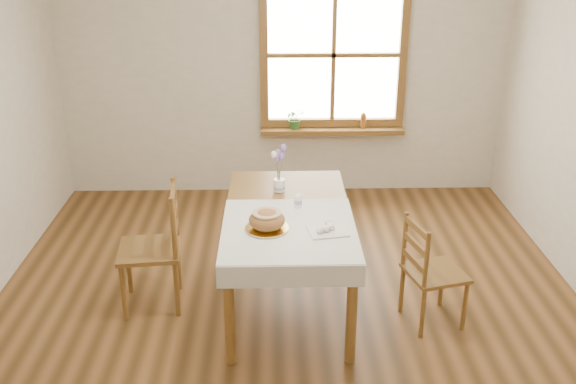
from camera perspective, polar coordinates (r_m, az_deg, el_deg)
name	(u,v)px	position (r m, az deg, el deg)	size (l,w,h in m)	color
ground	(289,323)	(4.73, 0.08, -11.54)	(5.00, 5.00, 0.00)	brown
room_walls	(289,91)	(4.01, 0.10, 8.96)	(4.60, 5.10, 2.65)	silver
window	(333,55)	(6.51, 4.06, 12.06)	(1.46, 0.08, 1.46)	brown
window_sill	(332,130)	(6.63, 3.93, 5.48)	(1.46, 0.20, 0.05)	brown
dining_table	(288,222)	(4.65, 0.00, -2.66)	(0.90, 1.60, 0.75)	brown
table_linen	(289,229)	(4.34, 0.09, -3.33)	(0.91, 0.99, 0.01)	white
chair_left	(149,248)	(4.81, -12.25, -4.88)	(0.44, 0.46, 0.94)	brown
chair_right	(435,271)	(4.65, 12.96, -6.87)	(0.38, 0.40, 0.82)	brown
bread_plate	(267,228)	(4.33, -1.88, -3.26)	(0.29, 0.29, 0.02)	white
bread_loaf	(267,218)	(4.29, -1.89, -2.36)	(0.25, 0.25, 0.13)	#955B35
egg_napkin	(328,231)	(4.30, 3.54, -3.47)	(0.25, 0.21, 0.01)	white
eggs	(328,227)	(4.29, 3.55, -3.14)	(0.20, 0.18, 0.04)	white
salt_shaker	(298,201)	(4.63, 0.91, -0.78)	(0.06, 0.06, 0.11)	white
pepper_shaker	(298,202)	(4.63, 0.89, -0.85)	(0.05, 0.05, 0.09)	white
flower_vase	(279,186)	(4.92, -0.78, 0.53)	(0.09, 0.09, 0.10)	white
lavender_bouquet	(279,162)	(4.85, -0.80, 2.65)	(0.16, 0.16, 0.29)	#73579B
potted_plant	(295,121)	(6.57, 0.63, 6.36)	(0.19, 0.21, 0.16)	#346E2C
amber_bottle	(363,120)	(6.63, 6.71, 6.35)	(0.06, 0.06, 0.16)	#9F591D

